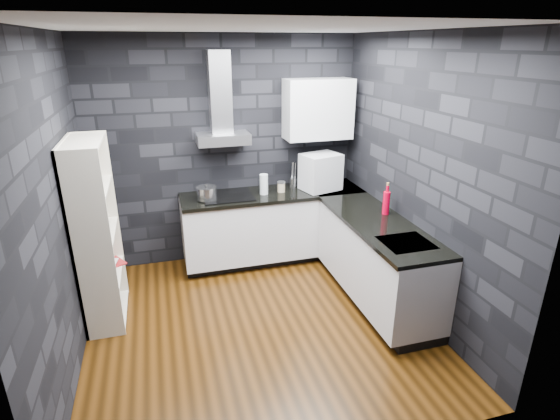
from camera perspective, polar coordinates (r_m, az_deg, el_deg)
name	(u,v)px	position (r m, az deg, el deg)	size (l,w,h in m)	color
ground	(258,324)	(4.45, -2.83, -14.62)	(3.20, 3.20, 0.00)	#3D2108
ceiling	(252,27)	(3.62, -3.65, 22.70)	(3.20, 3.20, 0.00)	white
wall_back	(226,152)	(5.36, -7.13, 7.48)	(3.20, 0.05, 2.70)	black
wall_front	(323,288)	(2.41, 5.68, -10.15)	(3.20, 0.05, 2.70)	black
wall_left	(53,213)	(3.83, -27.57, -0.35)	(0.05, 3.20, 2.70)	black
wall_right	(419,179)	(4.45, 17.68, 3.83)	(0.05, 3.20, 2.70)	black
toekick_back	(272,254)	(5.64, -1.03, -5.74)	(2.18, 0.50, 0.10)	black
toekick_right	(377,294)	(4.92, 12.53, -10.66)	(0.50, 1.78, 0.10)	black
counter_back_cab	(273,224)	(5.43, -0.95, -1.87)	(2.20, 0.60, 0.76)	silver
counter_right_cab	(377,259)	(4.69, 12.51, -6.27)	(0.60, 1.80, 0.76)	silver
counter_back_top	(273,194)	(5.28, -0.94, 2.09)	(2.20, 0.62, 0.04)	black
counter_right_top	(379,224)	(4.52, 12.79, -1.77)	(0.62, 1.80, 0.04)	black
counter_corner_top	(334,188)	(5.53, 7.06, 2.85)	(0.62, 0.62, 0.04)	black
hood_body	(223,139)	(5.12, -7.44, 9.23)	(0.60, 0.34, 0.12)	#BABABF
hood_chimney	(220,92)	(5.11, -7.84, 14.99)	(0.24, 0.20, 0.90)	#BABABF
upper_cabinet	(318,109)	(5.35, 4.98, 12.99)	(0.80, 0.35, 0.70)	silver
cooktop	(227,196)	(5.17, -6.87, 1.84)	(0.58, 0.50, 0.01)	black
sink_rim	(406,243)	(4.13, 16.18, -4.15)	(0.44, 0.40, 0.01)	#BABABF
pot	(207,194)	(5.06, -9.55, 2.12)	(0.22, 0.22, 0.13)	silver
glass_vase	(264,184)	(5.18, -2.13, 3.37)	(0.10, 0.10, 0.24)	silver
storage_jar	(281,187)	(5.28, 0.16, 2.98)	(0.09, 0.09, 0.11)	tan
utensil_crock	(293,183)	(5.44, 1.74, 3.59)	(0.09, 0.09, 0.12)	silver
appliance_garage	(321,172)	(5.33, 5.32, 4.98)	(0.44, 0.34, 0.44)	silver
red_bottle	(386,203)	(4.70, 13.70, 0.89)	(0.07, 0.07, 0.24)	#B0001D
bookshelf	(97,234)	(4.49, -22.80, -2.86)	(0.34, 0.80, 1.80)	beige
fruit_bowl	(95,235)	(4.37, -23.01, -2.99)	(0.20, 0.20, 0.05)	white
book_red	(104,256)	(4.78, -22.06, -5.61)	(0.18, 0.02, 0.25)	maroon
book_second	(100,256)	(4.75, -22.43, -5.54)	(0.15, 0.02, 0.20)	#B2B2B2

